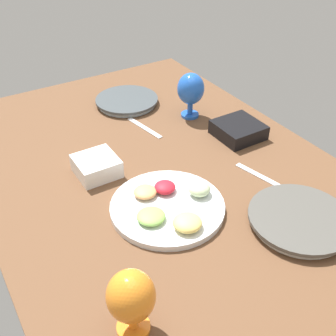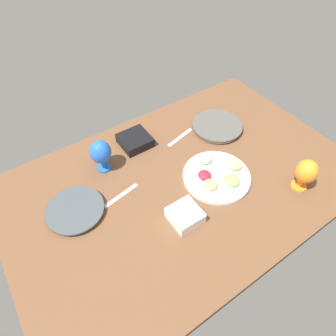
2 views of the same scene
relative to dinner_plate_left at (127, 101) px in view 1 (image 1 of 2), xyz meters
The scene contains 10 objects.
ground_plane 49.60cm from the dinner_plate_left, 13.49° to the right, with size 160.00×104.00×4.00cm, color brown.
dinner_plate_left is the anchor object (origin of this frame).
dinner_plate_right 85.18cm from the dinner_plate_left, ahead, with size 27.14×27.14×2.83cm.
fruit_platter 64.99cm from the dinner_plate_left, 16.88° to the right, with size 31.54×31.54×5.49cm.
hurricane_glass_orange 100.09cm from the dinner_plate_left, 26.26° to the right, with size 9.66×9.66×16.29cm.
hurricane_glass_blue 27.90cm from the dinner_plate_left, 37.12° to the left, with size 9.90×9.90×17.03cm.
square_bowl_white 46.31cm from the dinner_plate_left, 38.38° to the right, with size 12.35×12.35×5.55cm.
square_bowl_black 47.24cm from the dinner_plate_left, 27.82° to the left, with size 14.94×14.94×4.99cm.
fork_by_left_plate 20.25cm from the dinner_plate_left, ahead, with size 18.00×1.80×0.60cm, color silver.
fork_by_right_plate 65.23cm from the dinner_plate_left, 11.44° to the left, with size 18.00×1.80×0.60cm, color silver.
Camera 1 is at (87.93, -52.91, 77.40)cm, focal length 44.99 mm.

